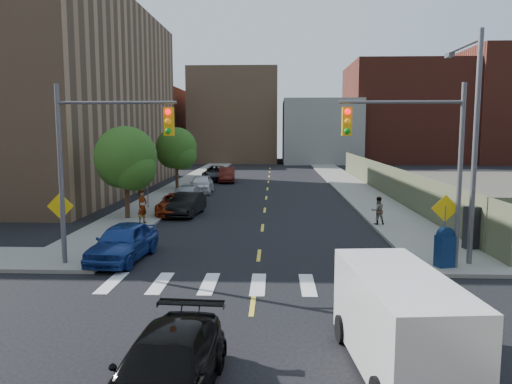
# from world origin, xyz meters

# --- Properties ---
(ground) EXTENTS (160.00, 160.00, 0.00)m
(ground) POSITION_xyz_m (0.00, 0.00, 0.00)
(ground) COLOR black
(ground) RESTS_ON ground
(sidewalk_nw) EXTENTS (3.50, 73.00, 0.15)m
(sidewalk_nw) POSITION_xyz_m (-7.75, 41.50, 0.07)
(sidewalk_nw) COLOR gray
(sidewalk_nw) RESTS_ON ground
(sidewalk_ne) EXTENTS (3.50, 73.00, 0.15)m
(sidewalk_ne) POSITION_xyz_m (7.75, 41.50, 0.07)
(sidewalk_ne) COLOR gray
(sidewalk_ne) RESTS_ON ground
(fence_north) EXTENTS (0.12, 44.00, 2.50)m
(fence_north) POSITION_xyz_m (9.60, 28.00, 1.25)
(fence_north) COLOR #616B4B
(fence_north) RESTS_ON ground
(building_nw) EXTENTS (22.00, 30.00, 16.00)m
(building_nw) POSITION_xyz_m (-22.00, 30.00, 8.00)
(building_nw) COLOR #8C6B4C
(building_nw) RESTS_ON ground
(bg_bldg_west) EXTENTS (14.00, 18.00, 12.00)m
(bg_bldg_west) POSITION_xyz_m (-22.00, 70.00, 6.00)
(bg_bldg_west) COLOR #592319
(bg_bldg_west) RESTS_ON ground
(bg_bldg_midwest) EXTENTS (14.00, 16.00, 15.00)m
(bg_bldg_midwest) POSITION_xyz_m (-6.00, 72.00, 7.50)
(bg_bldg_midwest) COLOR #8C6B4C
(bg_bldg_midwest) RESTS_ON ground
(bg_bldg_center) EXTENTS (12.00, 16.00, 10.00)m
(bg_bldg_center) POSITION_xyz_m (8.00, 70.00, 5.00)
(bg_bldg_center) COLOR gray
(bg_bldg_center) RESTS_ON ground
(bg_bldg_east) EXTENTS (18.00, 18.00, 16.00)m
(bg_bldg_east) POSITION_xyz_m (22.00, 72.00, 8.00)
(bg_bldg_east) COLOR #592319
(bg_bldg_east) RESTS_ON ground
(bg_bldg_fareast) EXTENTS (14.00, 16.00, 18.00)m
(bg_bldg_fareast) POSITION_xyz_m (38.00, 70.00, 9.00)
(bg_bldg_fareast) COLOR #592319
(bg_bldg_fareast) RESTS_ON ground
(signal_nw) EXTENTS (4.59, 0.30, 7.00)m
(signal_nw) POSITION_xyz_m (-5.98, 6.00, 4.53)
(signal_nw) COLOR #59595E
(signal_nw) RESTS_ON ground
(signal_ne) EXTENTS (4.59, 0.30, 7.00)m
(signal_ne) POSITION_xyz_m (5.98, 6.00, 4.53)
(signal_ne) COLOR #59595E
(signal_ne) RESTS_ON ground
(streetlight_ne) EXTENTS (0.25, 3.70, 9.00)m
(streetlight_ne) POSITION_xyz_m (8.20, 6.90, 5.22)
(streetlight_ne) COLOR #59595E
(streetlight_ne) RESTS_ON ground
(warn_sign_nw) EXTENTS (1.06, 0.06, 2.83)m
(warn_sign_nw) POSITION_xyz_m (-7.80, 6.50, 1.99)
(warn_sign_nw) COLOR #59595E
(warn_sign_nw) RESTS_ON ground
(warn_sign_ne) EXTENTS (1.06, 0.06, 2.83)m
(warn_sign_ne) POSITION_xyz_m (7.20, 6.50, 1.99)
(warn_sign_ne) COLOR #59595E
(warn_sign_ne) RESTS_ON ground
(warn_sign_midwest) EXTENTS (1.06, 0.06, 2.83)m
(warn_sign_midwest) POSITION_xyz_m (-7.80, 20.00, 1.99)
(warn_sign_midwest) COLOR #59595E
(warn_sign_midwest) RESTS_ON ground
(tree_west_near) EXTENTS (3.66, 3.64, 5.52)m
(tree_west_near) POSITION_xyz_m (-8.00, 16.05, 3.48)
(tree_west_near) COLOR #332114
(tree_west_near) RESTS_ON ground
(tree_west_far) EXTENTS (3.66, 3.64, 5.52)m
(tree_west_far) POSITION_xyz_m (-8.00, 31.05, 3.48)
(tree_west_far) COLOR #332114
(tree_west_far) RESTS_ON ground
(parked_car_blue) EXTENTS (2.23, 4.65, 1.53)m
(parked_car_blue) POSITION_xyz_m (-5.50, 7.00, 0.77)
(parked_car_blue) COLOR navy
(parked_car_blue) RESTS_ON ground
(parked_car_black) EXTENTS (1.92, 4.40, 1.41)m
(parked_car_black) POSITION_xyz_m (-4.80, 17.81, 0.70)
(parked_car_black) COLOR black
(parked_car_black) RESTS_ON ground
(parked_car_red) EXTENTS (2.52, 4.87, 1.31)m
(parked_car_red) POSITION_xyz_m (-5.50, 18.04, 0.66)
(parked_car_red) COLOR maroon
(parked_car_red) RESTS_ON ground
(parked_car_silver) EXTENTS (2.31, 4.93, 1.39)m
(parked_car_silver) POSITION_xyz_m (-5.50, 21.45, 0.70)
(parked_car_silver) COLOR #95979B
(parked_car_silver) RESTS_ON ground
(parked_car_white) EXTENTS (1.97, 4.59, 1.54)m
(parked_car_white) POSITION_xyz_m (-5.50, 28.67, 0.77)
(parked_car_white) COLOR silver
(parked_car_white) RESTS_ON ground
(parked_car_maroon) EXTENTS (1.88, 4.64, 1.50)m
(parked_car_maroon) POSITION_xyz_m (-4.20, 37.64, 0.75)
(parked_car_maroon) COLOR #43120D
(parked_car_maroon) RESTS_ON ground
(parked_car_grey) EXTENTS (2.60, 5.53, 1.53)m
(parked_car_grey) POSITION_xyz_m (-5.50, 39.35, 0.77)
(parked_car_grey) COLOR black
(parked_car_grey) RESTS_ON ground
(black_sedan) EXTENTS (2.18, 4.76, 1.35)m
(black_sedan) POSITION_xyz_m (-1.44, -3.55, 0.67)
(black_sedan) COLOR black
(black_sedan) RESTS_ON ground
(cargo_van) EXTENTS (2.37, 4.98, 2.21)m
(cargo_van) POSITION_xyz_m (3.38, -1.92, 1.16)
(cargo_van) COLOR white
(cargo_van) RESTS_ON ground
(mailbox) EXTENTS (0.74, 0.64, 1.53)m
(mailbox) POSITION_xyz_m (7.08, 6.00, 0.89)
(mailbox) COLOR #0D2650
(mailbox) RESTS_ON sidewalk_ne
(payphone) EXTENTS (0.65, 0.59, 1.85)m
(payphone) POSITION_xyz_m (9.20, 8.99, 1.07)
(payphone) COLOR black
(payphone) RESTS_ON sidewalk_ne
(pedestrian_west) EXTENTS (0.69, 0.80, 1.86)m
(pedestrian_west) POSITION_xyz_m (-6.64, 14.26, 1.08)
(pedestrian_west) COLOR gray
(pedestrian_west) RESTS_ON sidewalk_nw
(pedestrian_east) EXTENTS (0.82, 0.69, 1.52)m
(pedestrian_east) POSITION_xyz_m (6.30, 14.48, 0.91)
(pedestrian_east) COLOR gray
(pedestrian_east) RESTS_ON sidewalk_ne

